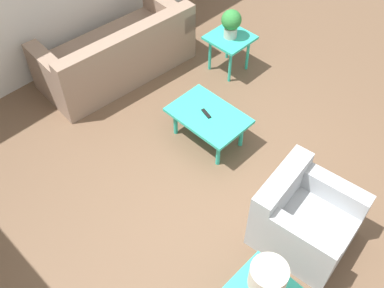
{
  "coord_description": "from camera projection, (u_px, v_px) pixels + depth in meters",
  "views": [
    {
      "loc": [
        -1.92,
        2.28,
        4.1
      ],
      "look_at": [
        0.27,
        0.06,
        0.55
      ],
      "focal_mm": 42.0,
      "sensor_mm": 36.0,
      "label": 1
    }
  ],
  "objects": [
    {
      "name": "side_table_plant",
      "position": [
        230.0,
        42.0,
        6.06
      ],
      "size": [
        0.55,
        0.55,
        0.55
      ],
      "color": "#2DB79E",
      "rests_on": "ground_plane"
    },
    {
      "name": "potted_plant",
      "position": [
        231.0,
        22.0,
        5.83
      ],
      "size": [
        0.27,
        0.27,
        0.39
      ],
      "color": "#B2ADA3",
      "rests_on": "side_table_plant"
    },
    {
      "name": "table_lamp",
      "position": [
        268.0,
        278.0,
        3.44
      ],
      "size": [
        0.3,
        0.3,
        0.43
      ],
      "color": "#997F4C",
      "rests_on": "side_table_lamp"
    },
    {
      "name": "ground_plane",
      "position": [
        212.0,
        186.0,
        5.04
      ],
      "size": [
        14.0,
        14.0,
        0.0
      ],
      "primitive_type": "plane",
      "color": "brown"
    },
    {
      "name": "remote_control",
      "position": [
        206.0,
        114.0,
        5.2
      ],
      "size": [
        0.16,
        0.08,
        0.02
      ],
      "color": "black",
      "rests_on": "coffee_table"
    },
    {
      "name": "armchair",
      "position": [
        302.0,
        219.0,
        4.39
      ],
      "size": [
        0.95,
        0.92,
        0.78
      ],
      "rotation": [
        0.0,
        0.0,
        -1.46
      ],
      "color": "#A8ADB2",
      "rests_on": "ground_plane"
    },
    {
      "name": "coffee_table",
      "position": [
        208.0,
        117.0,
        5.24
      ],
      "size": [
        0.9,
        0.61,
        0.42
      ],
      "color": "#2DB79E",
      "rests_on": "ground_plane"
    },
    {
      "name": "sofa",
      "position": [
        118.0,
        55.0,
        6.11
      ],
      "size": [
        1.08,
        2.16,
        0.84
      ],
      "rotation": [
        0.0,
        0.0,
        1.5
      ],
      "color": "gray",
      "rests_on": "ground_plane"
    }
  ]
}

